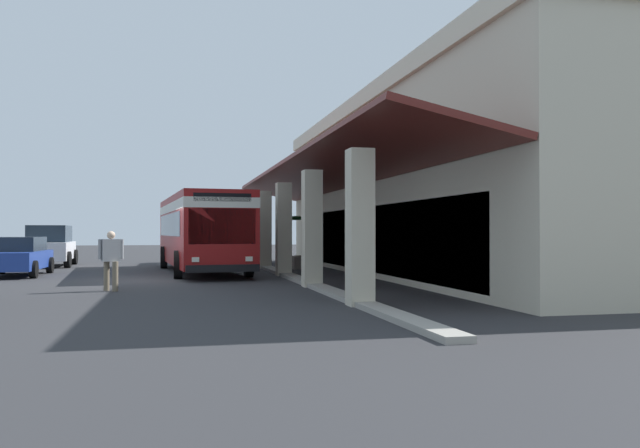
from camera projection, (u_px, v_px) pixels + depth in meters
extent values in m
plane|color=#2D2D30|center=(369.00, 276.00, 23.67)|extent=(120.00, 120.00, 0.00)
cube|color=#9E998E|center=(285.00, 274.00, 24.18)|extent=(30.44, 0.50, 0.12)
cube|color=beige|center=(515.00, 195.00, 26.40)|extent=(25.37, 13.63, 6.41)
cube|color=beige|center=(515.00, 110.00, 26.45)|extent=(25.67, 13.93, 0.60)
cube|color=beige|center=(252.00, 230.00, 34.08)|extent=(0.55, 0.55, 3.53)
cube|color=beige|center=(265.00, 230.00, 29.13)|extent=(0.55, 0.55, 3.53)
cube|color=beige|center=(284.00, 229.00, 24.19)|extent=(0.55, 0.55, 3.53)
cube|color=beige|center=(312.00, 228.00, 19.25)|extent=(0.55, 0.55, 3.53)
cube|color=beige|center=(360.00, 227.00, 14.31)|extent=(0.55, 0.55, 3.53)
cube|color=#5B1E19|center=(318.00, 174.00, 24.52)|extent=(25.37, 3.16, 0.82)
cube|color=#19232D|center=(358.00, 239.00, 24.86)|extent=(21.31, 0.08, 2.40)
cube|color=maroon|center=(201.00, 230.00, 26.43)|extent=(11.18, 3.49, 2.75)
cube|color=silver|center=(201.00, 208.00, 26.44)|extent=(11.20, 3.51, 0.36)
cube|color=#19232D|center=(200.00, 225.00, 26.72)|extent=(9.43, 3.37, 0.90)
cube|color=#19232D|center=(222.00, 226.00, 21.23)|extent=(0.25, 2.24, 1.20)
cube|color=black|center=(222.00, 197.00, 21.23)|extent=(0.23, 1.94, 0.28)
cube|color=black|center=(223.00, 268.00, 21.09)|extent=(0.41, 2.46, 0.24)
cube|color=silver|center=(249.00, 259.00, 21.44)|extent=(0.08, 0.24, 0.16)
cube|color=silver|center=(195.00, 260.00, 20.89)|extent=(0.08, 0.24, 0.16)
cube|color=silver|center=(197.00, 196.00, 27.88)|extent=(2.55, 1.99, 0.24)
cylinder|color=black|center=(249.00, 263.00, 23.36)|extent=(1.00, 0.30, 1.00)
cylinder|color=black|center=(178.00, 265.00, 22.57)|extent=(1.00, 0.30, 1.00)
cylinder|color=black|center=(220.00, 257.00, 29.74)|extent=(1.00, 0.30, 1.00)
cylinder|color=black|center=(164.00, 257.00, 28.95)|extent=(1.00, 0.30, 1.00)
cube|color=navy|center=(17.00, 260.00, 23.97)|extent=(4.41, 1.83, 0.66)
cube|color=#19232D|center=(18.00, 244.00, 24.17)|extent=(2.47, 1.60, 0.54)
cylinder|color=black|center=(34.00, 269.00, 22.70)|extent=(0.64, 0.22, 0.64)
cylinder|color=black|center=(50.00, 265.00, 25.62)|extent=(0.64, 0.22, 0.64)
cylinder|color=black|center=(2.00, 266.00, 25.23)|extent=(0.64, 0.22, 0.64)
cube|color=silver|center=(50.00, 251.00, 30.66)|extent=(4.90, 2.20, 0.84)
cube|color=#19232D|center=(50.00, 234.00, 30.76)|extent=(3.35, 1.89, 0.80)
cylinder|color=black|center=(68.00, 260.00, 29.35)|extent=(0.76, 0.26, 0.76)
cylinder|color=black|center=(22.00, 260.00, 28.82)|extent=(0.76, 0.26, 0.76)
cylinder|color=black|center=(74.00, 257.00, 32.49)|extent=(0.76, 0.26, 0.76)
cylinder|color=black|center=(33.00, 257.00, 31.95)|extent=(0.76, 0.26, 0.76)
cylinder|color=#726651|center=(115.00, 276.00, 17.76)|extent=(0.16, 0.16, 0.83)
cylinder|color=#726651|center=(107.00, 276.00, 17.91)|extent=(0.16, 0.16, 0.83)
cube|color=gray|center=(111.00, 250.00, 17.85)|extent=(0.36, 0.53, 0.62)
sphere|color=beige|center=(111.00, 235.00, 17.85)|extent=(0.23, 0.23, 0.23)
cylinder|color=gray|center=(122.00, 249.00, 17.96)|extent=(0.09, 0.09, 0.56)
cylinder|color=gray|center=(100.00, 249.00, 17.73)|extent=(0.09, 0.09, 0.56)
cube|color=gray|center=(303.00, 263.00, 28.48)|extent=(0.98, 0.98, 0.58)
cylinder|color=#332319|center=(303.00, 256.00, 28.48)|extent=(0.83, 0.83, 0.02)
cylinder|color=brown|center=(303.00, 238.00, 28.49)|extent=(0.16, 0.16, 1.60)
ellipsoid|color=#286B33|center=(305.00, 216.00, 28.12)|extent=(0.79, 0.23, 0.16)
ellipsoid|color=#286B33|center=(312.00, 215.00, 28.39)|extent=(0.60, 0.87, 0.15)
ellipsoid|color=#286B33|center=(308.00, 216.00, 28.86)|extent=(0.75, 0.72, 0.18)
ellipsoid|color=#286B33|center=(295.00, 219.00, 28.90)|extent=(1.04, 0.73, 0.15)
ellipsoid|color=#286B33|center=(296.00, 217.00, 28.23)|extent=(0.58, 0.81, 0.18)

